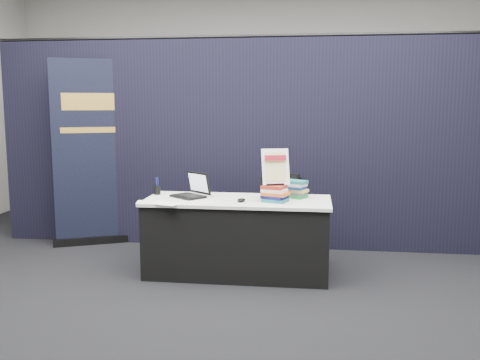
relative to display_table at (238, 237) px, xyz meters
name	(u,v)px	position (x,y,z in m)	size (l,w,h in m)	color
floor	(229,293)	(0.00, -0.55, -0.38)	(8.00, 8.00, 0.00)	black
wall_back	(268,99)	(0.00, 3.45, 1.37)	(8.00, 0.02, 3.50)	beige
drape_partition	(250,145)	(0.00, 1.05, 0.82)	(6.00, 0.08, 2.40)	black
display_table	(238,237)	(0.00, 0.00, 0.00)	(1.80, 0.75, 0.75)	black
laptop	(189,191)	(-0.50, 0.07, 0.43)	(0.39, 0.43, 0.24)	black
mouse	(241,200)	(0.06, -0.14, 0.39)	(0.07, 0.11, 0.03)	black
brochure_left	(150,202)	(-0.80, -0.26, 0.38)	(0.25, 0.18, 0.00)	white
brochure_mid	(166,203)	(-0.63, -0.31, 0.38)	(0.27, 0.19, 0.00)	white
brochure_right	(200,203)	(-0.33, -0.24, 0.38)	(0.28, 0.20, 0.00)	white
pen_cup	(157,190)	(-0.85, 0.16, 0.42)	(0.07, 0.07, 0.09)	black
book_stack_tall	(275,193)	(0.37, -0.08, 0.45)	(0.28, 0.25, 0.16)	#1D6E6D
book_stack_short	(296,189)	(0.56, 0.17, 0.46)	(0.24, 0.22, 0.17)	#1E722C
info_sign	(276,167)	(0.37, -0.05, 0.70)	(0.28, 0.18, 0.36)	black
pullup_banner	(92,164)	(-1.87, 0.91, 0.59)	(0.88, 0.48, 2.19)	black
stacking_chair	(279,216)	(0.39, 0.28, 0.16)	(0.57, 0.58, 0.96)	black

